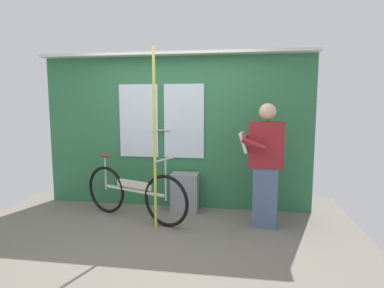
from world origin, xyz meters
TOP-DOWN VIEW (x-y plane):
  - ground_plane at (0.00, 0.00)m, footprint 5.06×3.99m
  - train_door_wall at (-0.01, 1.19)m, footprint 4.06×0.28m
  - bicycle_near_door at (-0.44, 0.54)m, footprint 1.64×0.75m
  - passenger_reading_newspaper at (1.31, 0.53)m, footprint 0.58×0.50m
  - trash_bin_by_wall at (0.19, 0.98)m, footprint 0.39×0.28m
  - handrail_pole at (-0.06, 0.27)m, footprint 0.04×0.04m

SIDE VIEW (x-z plane):
  - ground_plane at x=0.00m, z-range -0.04..0.00m
  - trash_bin_by_wall at x=0.19m, z-range 0.00..0.57m
  - bicycle_near_door at x=-0.44m, z-range -0.08..0.81m
  - passenger_reading_newspaper at x=1.31m, z-range 0.04..1.63m
  - handrail_pole at x=-0.06m, z-range 0.00..2.27m
  - train_door_wall at x=-0.01m, z-range 0.05..2.36m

